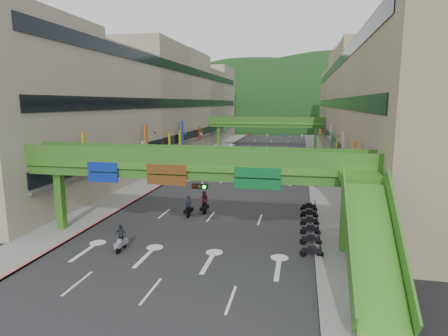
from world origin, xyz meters
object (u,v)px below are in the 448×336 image
at_px(car_silver, 230,148).
at_px(car_yellow, 262,157).
at_px(pedestrian_red, 349,228).
at_px(scooter_rider_mid, 205,202).
at_px(scooter_rider_near, 189,206).
at_px(overpass_near, 201,175).

height_order(car_silver, car_yellow, car_silver).
bearing_deg(car_yellow, pedestrian_red, -75.02).
bearing_deg(pedestrian_red, scooter_rider_mid, 170.35).
relative_size(scooter_rider_near, scooter_rider_mid, 0.94).
relative_size(scooter_rider_near, car_silver, 0.46).
distance_m(scooter_rider_near, pedestrian_red, 13.97).
bearing_deg(overpass_near, car_silver, 98.47).
height_order(overpass_near, scooter_rider_near, overpass_near).
height_order(overpass_near, car_yellow, overpass_near).
relative_size(overpass_near, car_silver, 6.40).
height_order(car_yellow, pedestrian_red, pedestrian_red).
height_order(scooter_rider_mid, car_silver, scooter_rider_mid).
distance_m(scooter_rider_mid, car_silver, 46.08).
xyz_separation_m(scooter_rider_mid, pedestrian_red, (12.51, -4.05, -0.34)).
xyz_separation_m(overpass_near, pedestrian_red, (10.74, 3.57, -4.43)).
distance_m(scooter_rider_mid, pedestrian_red, 13.15).
height_order(overpass_near, scooter_rider_mid, overpass_near).
bearing_deg(scooter_rider_mid, car_yellow, 86.59).
xyz_separation_m(scooter_rider_mid, car_yellow, (2.00, 33.55, -0.46)).
height_order(overpass_near, pedestrian_red, overpass_near).
bearing_deg(scooter_rider_near, scooter_rider_mid, 46.89).
bearing_deg(car_silver, car_yellow, -46.14).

